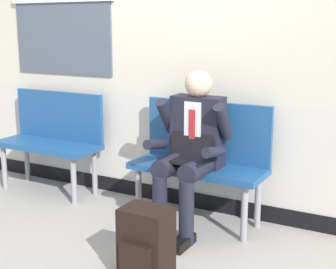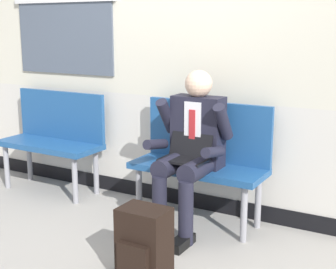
{
  "view_description": "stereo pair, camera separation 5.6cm",
  "coord_description": "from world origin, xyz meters",
  "px_view_note": "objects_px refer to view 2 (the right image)",
  "views": [
    {
      "loc": [
        1.91,
        -3.11,
        1.55
      ],
      "look_at": [
        0.15,
        0.04,
        0.75
      ],
      "focal_mm": 52.31,
      "sensor_mm": 36.0,
      "label": 1
    },
    {
      "loc": [
        1.96,
        -3.09,
        1.55
      ],
      "look_at": [
        0.15,
        0.04,
        0.75
      ],
      "focal_mm": 52.31,
      "sensor_mm": 36.0,
      "label": 2
    }
  ],
  "objects_px": {
    "bench_with_person": "(202,155)",
    "bench_empty": "(54,134)",
    "person_seated": "(190,147)",
    "backpack": "(144,245)"
  },
  "relations": [
    {
      "from": "bench_empty",
      "to": "person_seated",
      "type": "height_order",
      "value": "person_seated"
    },
    {
      "from": "bench_with_person",
      "to": "bench_empty",
      "type": "relative_size",
      "value": 1.05
    },
    {
      "from": "backpack",
      "to": "bench_empty",
      "type": "bearing_deg",
      "value": 148.18
    },
    {
      "from": "bench_with_person",
      "to": "person_seated",
      "type": "distance_m",
      "value": 0.23
    },
    {
      "from": "bench_with_person",
      "to": "bench_empty",
      "type": "distance_m",
      "value": 1.57
    },
    {
      "from": "bench_with_person",
      "to": "person_seated",
      "type": "height_order",
      "value": "person_seated"
    },
    {
      "from": "bench_with_person",
      "to": "person_seated",
      "type": "relative_size",
      "value": 0.87
    },
    {
      "from": "person_seated",
      "to": "bench_empty",
      "type": "bearing_deg",
      "value": 172.67
    },
    {
      "from": "backpack",
      "to": "person_seated",
      "type": "bearing_deg",
      "value": 97.95
    },
    {
      "from": "bench_with_person",
      "to": "person_seated",
      "type": "xyz_separation_m",
      "value": [
        -0.0,
        -0.2,
        0.1
      ]
    }
  ]
}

